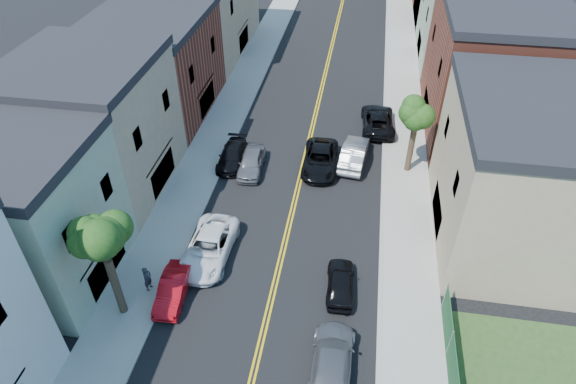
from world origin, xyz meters
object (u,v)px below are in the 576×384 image
at_px(grey_car_right, 332,361).
at_px(grey_car_left, 251,162).
at_px(pedestrian_left, 147,279).
at_px(dark_car_right_far, 378,120).
at_px(black_suv_lane, 320,159).
at_px(silver_car_right, 354,154).
at_px(red_sedan, 173,288).
at_px(white_pickup, 209,247).
at_px(black_car_right, 340,283).
at_px(black_car_left, 232,156).

bearing_deg(grey_car_right, grey_car_left, -64.15).
xyz_separation_m(grey_car_right, pedestrian_left, (-10.86, 3.41, 0.24)).
xyz_separation_m(dark_car_right_far, black_suv_lane, (-4.21, -6.57, -0.03)).
relative_size(silver_car_right, black_suv_lane, 0.92).
height_order(red_sedan, grey_car_right, grey_car_right).
bearing_deg(white_pickup, black_car_right, -8.55).
height_order(silver_car_right, pedestrian_left, pedestrian_left).
xyz_separation_m(black_car_left, grey_car_right, (9.30, -16.60, 0.09)).
xyz_separation_m(silver_car_right, pedestrian_left, (-10.86, -14.72, 0.16)).
bearing_deg(silver_car_right, black_car_right, 95.89).
height_order(black_suv_lane, pedestrian_left, pedestrian_left).
height_order(grey_car_right, silver_car_right, silver_car_right).
xyz_separation_m(red_sedan, silver_car_right, (9.30, 14.91, 0.17)).
bearing_deg(grey_car_right, black_suv_lane, -81.37).
bearing_deg(black_car_right, grey_car_left, -57.69).
height_order(black_car_right, pedestrian_left, pedestrian_left).
relative_size(black_car_left, black_car_right, 1.16).
height_order(silver_car_right, black_suv_lane, silver_car_right).
xyz_separation_m(grey_car_right, dark_car_right_far, (1.70, 23.62, 0.05)).
bearing_deg(pedestrian_left, dark_car_right_far, -22.43).
bearing_deg(black_suv_lane, grey_car_left, -168.40).
bearing_deg(silver_car_right, black_car_left, 15.19).
relative_size(white_pickup, grey_car_right, 1.10).
height_order(white_pickup, dark_car_right_far, dark_car_right_far).
bearing_deg(dark_car_right_far, white_pickup, 55.86).
bearing_deg(grey_car_left, dark_car_right_far, 37.08).
height_order(red_sedan, black_car_right, black_car_right).
bearing_deg(black_car_left, black_suv_lane, 2.35).
height_order(black_car_left, silver_car_right, silver_car_right).
height_order(red_sedan, pedestrian_left, pedestrian_left).
xyz_separation_m(grey_car_right, black_suv_lane, (-2.51, 17.05, 0.01)).
xyz_separation_m(white_pickup, grey_car_left, (0.59, 9.26, -0.05)).
bearing_deg(pedestrian_left, black_car_right, -71.32).
height_order(red_sedan, white_pickup, white_pickup).
height_order(grey_car_left, dark_car_right_far, dark_car_right_far).
bearing_deg(grey_car_left, silver_car_right, 13.86).
relative_size(black_car_right, silver_car_right, 0.77).
height_order(white_pickup, black_car_right, white_pickup).
height_order(white_pickup, pedestrian_left, pedestrian_left).
xyz_separation_m(red_sedan, pedestrian_left, (-1.56, 0.20, 0.33)).
bearing_deg(black_suv_lane, dark_car_right_far, 55.73).
bearing_deg(white_pickup, dark_car_right_far, 61.13).
distance_m(black_car_left, dark_car_right_far, 13.05).
bearing_deg(grey_car_left, white_pickup, -96.40).
distance_m(white_pickup, black_car_left, 10.07).
height_order(white_pickup, black_car_left, white_pickup).
xyz_separation_m(black_suv_lane, pedestrian_left, (-8.35, -13.64, 0.23)).
bearing_deg(grey_car_right, red_sedan, -18.83).
bearing_deg(dark_car_right_far, black_car_left, 28.54).
relative_size(grey_car_left, black_car_left, 0.96).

